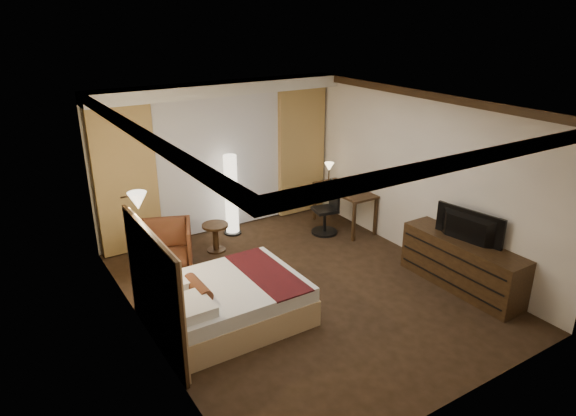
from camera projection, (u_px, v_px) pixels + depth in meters
floor at (303, 289)px, 7.51m from camera, size 4.50×5.50×0.01m
ceiling at (305, 104)px, 6.54m from camera, size 4.50×5.50×0.01m
back_wall at (218, 158)px, 9.19m from camera, size 4.50×0.02×2.70m
left_wall at (142, 240)px, 5.90m from camera, size 0.02×5.50×2.70m
right_wall at (421, 177)px, 8.15m from camera, size 0.02×5.50×2.70m
crown_molding at (305, 109)px, 6.56m from camera, size 4.50×5.50×0.12m
soffit at (221, 88)px, 8.54m from camera, size 4.50×0.50×0.20m
curtain_sheer at (220, 164)px, 9.16m from camera, size 2.48×0.04×2.45m
curtain_left_drape at (126, 181)px, 8.27m from camera, size 1.00×0.14×2.45m
curtain_right_drape at (301, 152)px, 9.96m from camera, size 1.00×0.14×2.45m
wall_sconce at (138, 201)px, 6.34m from camera, size 0.24×0.24×0.24m
bed at (229, 302)px, 6.67m from camera, size 1.88×1.47×0.55m
headboard at (155, 290)px, 6.03m from camera, size 0.12×1.77×1.50m
armchair at (165, 245)px, 7.97m from camera, size 1.03×1.00×0.83m
side_table at (216, 238)px, 8.63m from camera, size 0.44×0.44×0.49m
floor_lamp at (231, 195)px, 9.13m from camera, size 0.31×0.31×1.49m
desk at (344, 208)px, 9.55m from camera, size 0.55×1.29×0.75m
desk_lamp at (329, 173)px, 9.74m from camera, size 0.18×0.18×0.34m
office_chair at (325, 208)px, 9.23m from camera, size 0.56×0.56×0.98m
dresser at (462, 264)px, 7.46m from camera, size 0.50×1.92×0.75m
television at (466, 222)px, 7.20m from camera, size 0.76×1.12×0.14m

